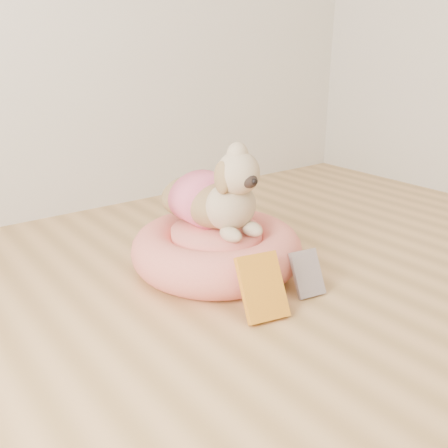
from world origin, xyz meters
TOP-DOWN VIEW (x-y plane):
  - pet_bed at (0.16, 1.17)m, footprint 0.71×0.71m
  - dog at (0.17, 1.19)m, footprint 0.36×0.52m
  - book_yellow at (0.06, 0.77)m, footprint 0.18×0.18m
  - book_white at (0.30, 0.79)m, footprint 0.13×0.12m

SIDE VIEW (x-z plane):
  - book_white at x=0.30m, z-range 0.00..0.16m
  - pet_bed at x=0.16m, z-range 0.00..0.18m
  - book_yellow at x=0.06m, z-range 0.00..0.21m
  - dog at x=0.17m, z-range 0.18..0.56m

